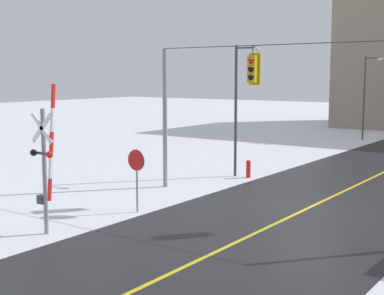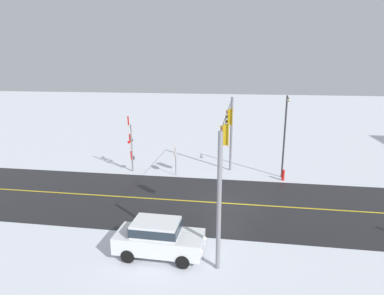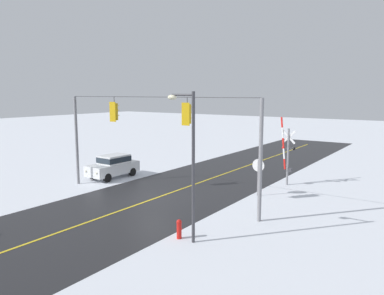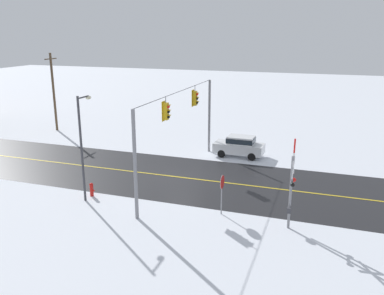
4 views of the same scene
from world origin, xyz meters
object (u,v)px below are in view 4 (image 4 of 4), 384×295
(streetlamp_near, at_px, (83,139))
(utility_pole, at_px, (54,91))
(fire_hydrant, at_px, (92,189))
(railroad_crossing, at_px, (291,187))
(stop_sign, at_px, (222,186))
(parked_car_white, at_px, (240,145))

(streetlamp_near, relative_size, utility_pole, 0.81)
(streetlamp_near, xyz_separation_m, fire_hydrant, (0.54, 0.01, -3.45))
(streetlamp_near, height_order, utility_pole, utility_pole)
(railroad_crossing, bearing_deg, utility_pole, 60.17)
(stop_sign, distance_m, railroad_crossing, 3.89)
(railroad_crossing, relative_size, fire_hydrant, 5.43)
(parked_car_white, relative_size, utility_pole, 0.53)
(parked_car_white, bearing_deg, utility_pole, 81.77)
(parked_car_white, distance_m, utility_pole, 20.82)
(railroad_crossing, height_order, utility_pole, utility_pole)
(parked_car_white, distance_m, streetlamp_near, 14.19)
(fire_hydrant, bearing_deg, streetlamp_near, -179.03)
(stop_sign, relative_size, streetlamp_near, 0.36)
(stop_sign, distance_m, streetlamp_near, 8.79)
(streetlamp_near, distance_m, utility_pole, 20.05)
(streetlamp_near, bearing_deg, railroad_crossing, -89.02)
(stop_sign, relative_size, railroad_crossing, 0.49)
(parked_car_white, bearing_deg, railroad_crossing, -155.69)
(stop_sign, bearing_deg, railroad_crossing, -96.65)
(fire_hydrant, bearing_deg, stop_sign, -89.23)
(streetlamp_near, bearing_deg, parked_car_white, -30.22)
(railroad_crossing, bearing_deg, streetlamp_near, 90.98)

